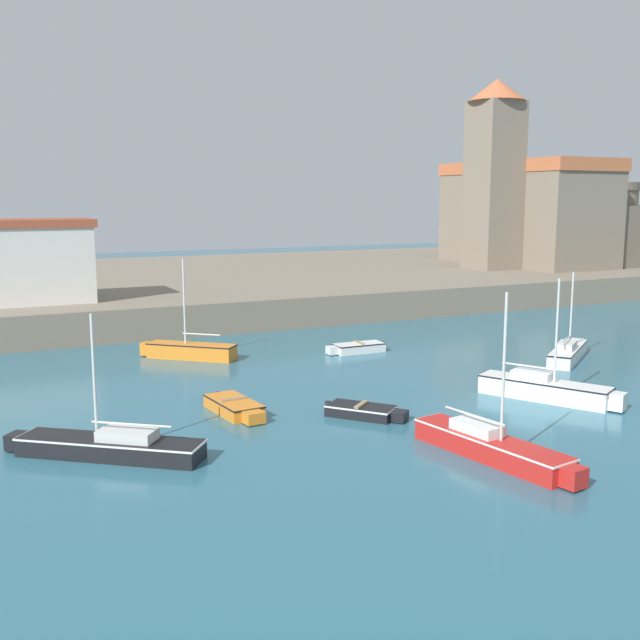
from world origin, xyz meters
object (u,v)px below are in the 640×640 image
(sailboat_orange_2, at_px, (190,350))
(church, at_px, (520,206))
(sailboat_red_5, at_px, (492,445))
(dinghy_black_6, at_px, (364,411))
(sailboat_white_0, at_px, (546,389))
(harbor_shed_near_wharf, at_px, (21,261))
(sailboat_black_7, at_px, (109,445))
(dinghy_white_3, at_px, (357,347))
(sailboat_white_1, at_px, (568,352))
(dinghy_orange_4, at_px, (235,406))
(fortress, at_px, (602,231))

(sailboat_orange_2, relative_size, church, 0.30)
(sailboat_red_5, relative_size, dinghy_black_6, 2.14)
(sailboat_white_0, bearing_deg, harbor_shed_near_wharf, 125.00)
(sailboat_black_7, bearing_deg, dinghy_white_3, 35.80)
(sailboat_white_0, distance_m, harbor_shed_near_wharf, 32.85)
(sailboat_black_7, bearing_deg, sailboat_orange_2, 63.67)
(sailboat_white_0, xyz_separation_m, dinghy_white_3, (-2.37, 12.48, -0.22))
(sailboat_orange_2, relative_size, dinghy_white_3, 1.51)
(sailboat_red_5, height_order, dinghy_black_6, sailboat_red_5)
(church, distance_m, harbor_shed_near_wharf, 47.68)
(sailboat_white_0, height_order, harbor_shed_near_wharf, harbor_shed_near_wharf)
(sailboat_orange_2, distance_m, sailboat_red_5, 20.42)
(sailboat_white_0, distance_m, sailboat_white_1, 8.95)
(church, bearing_deg, sailboat_white_0, -129.33)
(sailboat_red_5, bearing_deg, harbor_shed_near_wharf, 110.52)
(sailboat_white_1, relative_size, dinghy_orange_4, 1.40)
(dinghy_black_6, distance_m, sailboat_black_7, 10.03)
(dinghy_white_3, distance_m, church, 38.46)
(sailboat_black_7, relative_size, fortress, 0.53)
(dinghy_white_3, distance_m, dinghy_black_6, 12.69)
(dinghy_orange_4, xyz_separation_m, sailboat_red_5, (5.87, -8.85, 0.17))
(dinghy_orange_4, relative_size, harbor_shed_near_wharf, 0.44)
(sailboat_orange_2, height_order, fortress, fortress)
(sailboat_white_0, relative_size, sailboat_white_1, 1.09)
(dinghy_orange_4, height_order, sailboat_black_7, sailboat_black_7)
(sailboat_red_5, height_order, fortress, fortress)
(sailboat_orange_2, xyz_separation_m, dinghy_white_3, (8.99, -2.59, -0.19))
(dinghy_white_3, relative_size, sailboat_black_7, 0.59)
(sailboat_black_7, relative_size, church, 0.34)
(church, xyz_separation_m, harbor_shed_near_wharf, (-46.93, -7.79, -3.15))
(sailboat_white_0, height_order, dinghy_orange_4, sailboat_white_0)
(dinghy_orange_4, bearing_deg, church, 36.63)
(sailboat_orange_2, distance_m, dinghy_orange_4, 11.16)
(sailboat_orange_2, height_order, sailboat_red_5, sailboat_red_5)
(sailboat_white_0, bearing_deg, sailboat_black_7, 176.96)
(sailboat_orange_2, relative_size, harbor_shed_near_wharf, 0.62)
(church, distance_m, fortress, 9.63)
(dinghy_orange_4, relative_size, sailboat_black_7, 0.63)
(sailboat_white_1, relative_size, sailboat_black_7, 0.89)
(dinghy_orange_4, height_order, sailboat_red_5, sailboat_red_5)
(dinghy_white_3, height_order, dinghy_orange_4, dinghy_orange_4)
(dinghy_orange_4, distance_m, sailboat_red_5, 10.62)
(sailboat_white_0, distance_m, fortress, 49.66)
(sailboat_red_5, bearing_deg, dinghy_white_3, 75.42)
(sailboat_white_0, xyz_separation_m, church, (28.25, 34.48, 7.37))
(fortress, bearing_deg, dinghy_white_3, -153.34)
(dinghy_orange_4, relative_size, dinghy_black_6, 1.24)
(sailboat_black_7, xyz_separation_m, church, (46.58, 33.50, 7.47))
(sailboat_orange_2, bearing_deg, sailboat_white_0, -52.99)
(sailboat_white_0, xyz_separation_m, dinghy_black_6, (-8.32, 1.27, -0.25))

